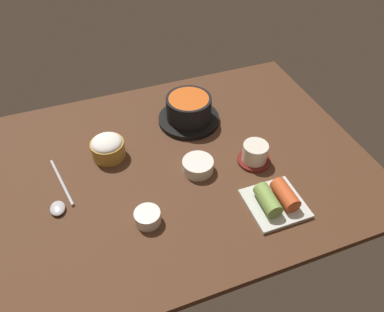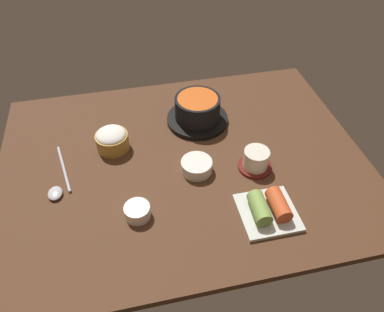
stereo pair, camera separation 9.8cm
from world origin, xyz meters
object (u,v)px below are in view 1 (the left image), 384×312
side_bowl_near (148,217)px  tea_cup_with_saucer (255,154)px  rice_bowl (108,147)px  spoon (59,199)px  kimchi_plate (276,200)px  stone_pot (189,111)px  banchan_cup_center (198,165)px

side_bowl_near → tea_cup_with_saucer: bearing=15.8°
rice_bowl → side_bowl_near: rice_bowl is taller
side_bowl_near → spoon: side_bowl_near is taller
tea_cup_with_saucer → side_bowl_near: bearing=-164.2°
tea_cup_with_saucer → kimchi_plate: 15.53cm
stone_pot → spoon: bearing=-156.1°
tea_cup_with_saucer → side_bowl_near: tea_cup_with_saucer is taller
stone_pot → tea_cup_with_saucer: bearing=-64.7°
rice_bowl → spoon: bearing=-142.4°
banchan_cup_center → spoon: 36.04cm
stone_pot → kimchi_plate: size_ratio=1.38×
stone_pot → tea_cup_with_saucer: stone_pot is taller
rice_bowl → kimchi_plate: bearing=-42.1°
rice_bowl → side_bowl_near: 25.53cm
tea_cup_with_saucer → stone_pot: bearing=115.3°
tea_cup_with_saucer → banchan_cup_center: (-15.61, 2.21, -1.05)cm
kimchi_plate → side_bowl_near: bearing=168.6°
kimchi_plate → spoon: (-49.43, 19.90, -1.36)cm
tea_cup_with_saucer → kimchi_plate: tea_cup_with_saucer is taller
banchan_cup_center → kimchi_plate: kimchi_plate is taller
tea_cup_with_saucer → banchan_cup_center: size_ratio=1.09×
rice_bowl → side_bowl_near: bearing=-80.5°
stone_pot → spoon: (-40.84, -18.12, -3.39)cm
stone_pot → spoon: size_ratio=0.94×
rice_bowl → spoon: (-14.78, -11.37, -2.71)cm
rice_bowl → kimchi_plate: (34.66, -31.27, -1.35)cm
stone_pot → rice_bowl: size_ratio=2.04×
rice_bowl → kimchi_plate: size_ratio=0.67×
banchan_cup_center → side_bowl_near: (-16.98, -11.44, -0.05)cm
tea_cup_with_saucer → spoon: tea_cup_with_saucer is taller
stone_pot → spoon: 44.80cm
kimchi_plate → side_bowl_near: 31.07cm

